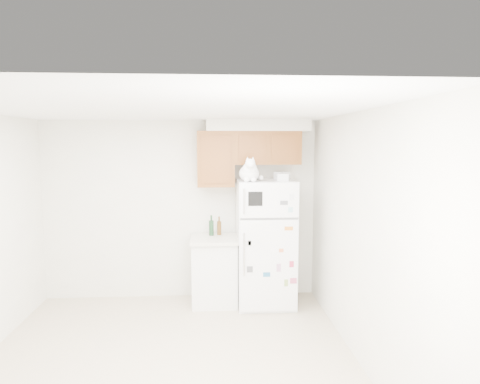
{
  "coord_description": "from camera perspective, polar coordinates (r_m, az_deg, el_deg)",
  "views": [
    {
      "loc": [
        0.44,
        -4.01,
        2.19
      ],
      "look_at": [
        0.81,
        1.55,
        1.55
      ],
      "focal_mm": 32.0,
      "sensor_mm": 36.0,
      "label": 1
    }
  ],
  "objects": [
    {
      "name": "ground_plane",
      "position": [
        4.59,
        -9.55,
        -22.09
      ],
      "size": [
        3.8,
        4.0,
        0.01
      ],
      "primitive_type": "cube",
      "color": "tan"
    },
    {
      "name": "base_counter",
      "position": [
        5.94,
        -3.41,
        -10.35
      ],
      "size": [
        0.64,
        0.64,
        0.92
      ],
      "color": "white",
      "rests_on": "ground_plane"
    },
    {
      "name": "bottle_amber",
      "position": [
        5.95,
        -2.8,
        -4.51
      ],
      "size": [
        0.06,
        0.06,
        0.26
      ],
      "primitive_type": null,
      "color": "#593814",
      "rests_on": "base_counter"
    },
    {
      "name": "refrigerator",
      "position": [
        5.82,
        3.43,
        -6.77
      ],
      "size": [
        0.76,
        0.78,
        1.7
      ],
      "color": "white",
      "rests_on": "ground_plane"
    },
    {
      "name": "storage_box_front",
      "position": [
        5.64,
        5.86,
        1.99
      ],
      "size": [
        0.18,
        0.16,
        0.09
      ],
      "primitive_type": "cube",
      "rotation": [
        0.0,
        0.0,
        -0.38
      ],
      "color": "white",
      "rests_on": "refrigerator"
    },
    {
      "name": "room_shell",
      "position": [
        4.3,
        -8.03,
        -0.42
      ],
      "size": [
        3.84,
        4.04,
        2.52
      ],
      "color": "silver",
      "rests_on": "ground_plane"
    },
    {
      "name": "storage_box_back",
      "position": [
        5.85,
        5.59,
        2.21
      ],
      "size": [
        0.22,
        0.19,
        0.1
      ],
      "primitive_type": "cube",
      "rotation": [
        0.0,
        0.0,
        0.43
      ],
      "color": "white",
      "rests_on": "refrigerator"
    },
    {
      "name": "cat",
      "position": [
        5.46,
        1.29,
        2.68
      ],
      "size": [
        0.31,
        0.46,
        0.33
      ],
      "color": "white",
      "rests_on": "refrigerator"
    },
    {
      "name": "bottle_green",
      "position": [
        5.92,
        -3.85,
        -4.45
      ],
      "size": [
        0.07,
        0.07,
        0.28
      ],
      "primitive_type": null,
      "color": "#19381E",
      "rests_on": "base_counter"
    }
  ]
}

